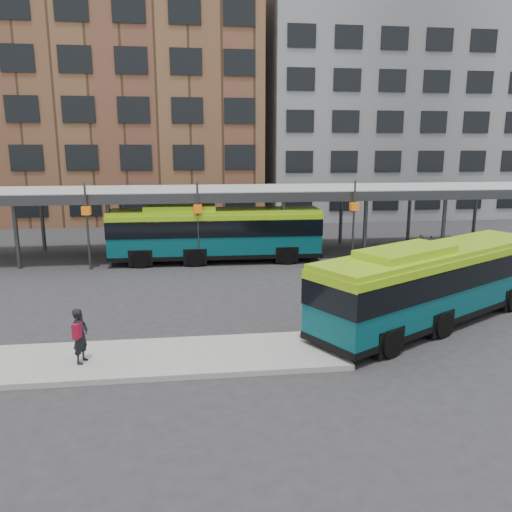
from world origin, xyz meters
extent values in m
plane|color=#28282B|center=(0.00, 0.00, 0.00)|extent=(120.00, 120.00, 0.00)
cube|color=gray|center=(-5.50, -3.00, 0.09)|extent=(14.00, 3.00, 0.18)
cube|color=#999B9E|center=(0.00, 13.00, 4.00)|extent=(40.00, 6.00, 0.35)
cube|color=#383A3D|center=(0.00, 10.00, 3.85)|extent=(40.00, 0.15, 0.55)
cylinder|color=#383A3D|center=(-13.00, 10.50, 1.90)|extent=(0.24, 0.24, 3.80)
cylinder|color=#383A3D|center=(-13.00, 15.50, 1.90)|extent=(0.24, 0.24, 3.80)
cylinder|color=#383A3D|center=(-8.00, 10.50, 1.90)|extent=(0.24, 0.24, 3.80)
cylinder|color=#383A3D|center=(-8.00, 15.50, 1.90)|extent=(0.24, 0.24, 3.80)
cylinder|color=#383A3D|center=(-3.00, 10.50, 1.90)|extent=(0.24, 0.24, 3.80)
cylinder|color=#383A3D|center=(-3.00, 15.50, 1.90)|extent=(0.24, 0.24, 3.80)
cylinder|color=#383A3D|center=(2.00, 10.50, 1.90)|extent=(0.24, 0.24, 3.80)
cylinder|color=#383A3D|center=(2.00, 15.50, 1.90)|extent=(0.24, 0.24, 3.80)
cylinder|color=#383A3D|center=(7.00, 10.50, 1.90)|extent=(0.24, 0.24, 3.80)
cylinder|color=#383A3D|center=(7.00, 15.50, 1.90)|extent=(0.24, 0.24, 3.80)
cylinder|color=#383A3D|center=(12.00, 10.50, 1.90)|extent=(0.24, 0.24, 3.80)
cylinder|color=#383A3D|center=(12.00, 15.50, 1.90)|extent=(0.24, 0.24, 3.80)
cylinder|color=#383A3D|center=(17.00, 15.50, 1.90)|extent=(0.24, 0.24, 3.80)
cylinder|color=#383A3D|center=(-9.00, 9.70, 2.40)|extent=(0.12, 0.12, 4.80)
cube|color=#C5550B|center=(-9.00, 9.70, 3.30)|extent=(0.45, 0.45, 0.45)
cylinder|color=#383A3D|center=(-3.00, 9.70, 2.40)|extent=(0.12, 0.12, 4.80)
cube|color=#C5550B|center=(-3.00, 9.70, 3.30)|extent=(0.45, 0.45, 0.45)
cylinder|color=#383A3D|center=(6.00, 9.70, 2.40)|extent=(0.12, 0.12, 4.80)
cube|color=#C5550B|center=(6.00, 9.70, 3.30)|extent=(0.45, 0.45, 0.45)
cube|color=brown|center=(-10.00, 32.00, 11.00)|extent=(26.00, 14.00, 22.00)
cube|color=slate|center=(16.00, 32.00, 10.00)|extent=(24.00, 14.00, 20.00)
cube|color=#06454C|center=(5.87, -0.68, 1.53)|extent=(11.18, 7.76, 2.39)
cube|color=black|center=(5.87, -0.68, 2.01)|extent=(11.25, 7.83, 0.91)
cube|color=#86BA13|center=(5.87, -0.68, 2.83)|extent=(11.13, 7.67, 0.19)
cube|color=#86BA13|center=(4.21, -1.63, 3.02)|extent=(4.18, 3.39, 0.34)
cube|color=black|center=(5.87, -0.68, 0.45)|extent=(11.26, 7.83, 0.23)
cylinder|color=black|center=(9.78, 0.19, 0.48)|extent=(0.97, 0.72, 0.96)
cylinder|color=black|center=(8.63, 2.22, 0.48)|extent=(0.97, 0.72, 0.96)
cylinder|color=black|center=(5.45, -2.27, 0.48)|extent=(0.97, 0.72, 0.96)
cylinder|color=black|center=(4.30, -0.24, 0.48)|extent=(0.97, 0.72, 0.96)
cylinder|color=black|center=(2.95, -3.69, 0.48)|extent=(0.97, 0.72, 0.96)
cylinder|color=black|center=(1.80, -1.65, 0.48)|extent=(0.97, 0.72, 0.96)
cube|color=#06454C|center=(-1.97, 10.93, 1.63)|extent=(12.26, 2.77, 2.54)
cube|color=black|center=(-1.97, 10.93, 2.14)|extent=(12.31, 2.83, 0.97)
cube|color=#86BA13|center=(-1.97, 10.93, 3.00)|extent=(12.25, 2.67, 0.20)
cube|color=#86BA13|center=(-4.01, 10.97, 3.21)|extent=(4.10, 1.91, 0.36)
cube|color=black|center=(-1.97, 10.93, 0.48)|extent=(12.32, 2.83, 0.24)
cylinder|color=black|center=(2.08, 9.61, 0.51)|extent=(1.02, 0.32, 1.02)
cylinder|color=black|center=(2.12, 12.09, 0.51)|extent=(1.02, 0.32, 1.02)
cylinder|color=black|center=(-3.21, 9.71, 0.51)|extent=(1.02, 0.32, 1.02)
cylinder|color=black|center=(-3.17, 12.19, 0.51)|extent=(1.02, 0.32, 1.02)
cylinder|color=black|center=(-6.27, 9.77, 0.51)|extent=(1.02, 0.32, 1.02)
cylinder|color=black|center=(-6.22, 12.25, 0.51)|extent=(1.02, 0.32, 1.02)
imported|color=black|center=(-6.78, -3.22, 1.05)|extent=(0.56, 0.72, 1.73)
cube|color=maroon|center=(-6.83, -3.39, 1.28)|extent=(0.26, 0.36, 0.46)
imported|color=slate|center=(11.06, 12.21, 0.48)|extent=(1.90, 0.97, 0.95)
imported|color=slate|center=(11.72, 12.20, 0.51)|extent=(1.77, 0.94, 1.02)
imported|color=slate|center=(12.41, 11.68, 0.49)|extent=(1.93, 0.90, 0.97)
imported|color=slate|center=(13.17, 12.17, 0.49)|extent=(1.69, 0.72, 0.98)
imported|color=slate|center=(14.21, 11.92, 0.46)|extent=(1.86, 1.11, 0.92)
camera|label=1|loc=(-3.27, -18.11, 6.69)|focal=35.00mm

